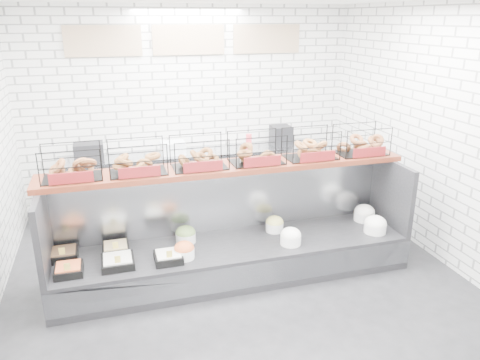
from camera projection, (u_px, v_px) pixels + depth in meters
name	position (u px, v px, depth m)	size (l,w,h in m)	color
ground	(242.00, 287.00, 5.14)	(5.50, 5.50, 0.00)	black
room_shell	(226.00, 92.00, 5.01)	(5.02, 5.51, 3.01)	white
display_case	(233.00, 247.00, 5.35)	(4.00, 0.90, 1.20)	black
bagel_shelf	(229.00, 154.00, 5.16)	(4.10, 0.50, 0.40)	#4C1B10
prep_counter	(197.00, 178.00, 7.19)	(4.00, 0.60, 1.20)	#93969B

